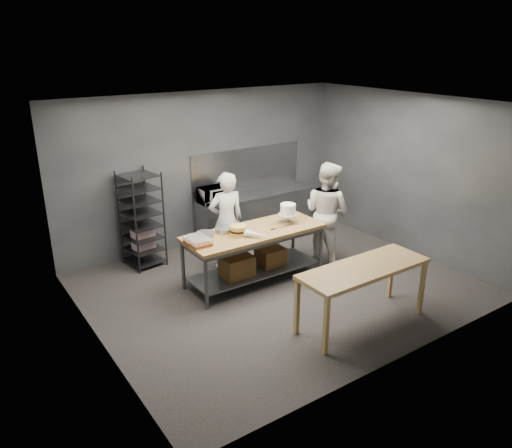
{
  "coord_description": "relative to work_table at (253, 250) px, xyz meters",
  "views": [
    {
      "loc": [
        -4.53,
        -5.97,
        3.9
      ],
      "look_at": [
        -0.22,
        0.35,
        1.05
      ],
      "focal_mm": 35.0,
      "sensor_mm": 36.0,
      "label": 1
    }
  ],
  "objects": [
    {
      "name": "frosted_cake_stand",
      "position": [
        0.71,
        -0.01,
        0.57
      ],
      "size": [
        0.34,
        0.34,
        0.34
      ],
      "color": "#A99E87",
      "rests_on": "work_table"
    },
    {
      "name": "offset_spatula",
      "position": [
        0.39,
        -0.14,
        0.35
      ],
      "size": [
        0.36,
        0.02,
        0.02
      ],
      "color": "slate",
      "rests_on": "work_table"
    },
    {
      "name": "ground",
      "position": [
        0.25,
        -0.4,
        -0.57
      ],
      "size": [
        6.0,
        6.0,
        0.0
      ],
      "primitive_type": "plane",
      "color": "black",
      "rests_on": "ground"
    },
    {
      "name": "layer_cake",
      "position": [
        -0.3,
        -0.01,
        0.43
      ],
      "size": [
        0.28,
        0.28,
        0.16
      ],
      "color": "#E8CA49",
      "rests_on": "work_table"
    },
    {
      "name": "cake_pans",
      "position": [
        -0.72,
        0.22,
        0.39
      ],
      "size": [
        0.83,
        0.3,
        0.07
      ],
      "color": "gray",
      "rests_on": "work_table"
    },
    {
      "name": "chef_behind",
      "position": [
        -0.06,
        0.76,
        0.31
      ],
      "size": [
        0.7,
        0.51,
        1.76
      ],
      "primitive_type": "imported",
      "rotation": [
        0.0,
        0.0,
        3.0
      ],
      "color": "silver",
      "rests_on": "ground"
    },
    {
      "name": "near_counter",
      "position": [
        0.55,
        -1.99,
        0.24
      ],
      "size": [
        2.0,
        0.7,
        0.9
      ],
      "color": "brown",
      "rests_on": "ground"
    },
    {
      "name": "pastry_clamshells",
      "position": [
        -1.03,
        0.01,
        0.4
      ],
      "size": [
        0.32,
        0.42,
        0.11
      ],
      "color": "brown",
      "rests_on": "work_table"
    },
    {
      "name": "splashback_panel",
      "position": [
        1.25,
        2.08,
        0.78
      ],
      "size": [
        2.6,
        0.02,
        0.9
      ],
      "primitive_type": "cube",
      "color": "slate",
      "rests_on": "back_counter"
    },
    {
      "name": "microwave",
      "position": [
        0.25,
        1.78,
        0.48
      ],
      "size": [
        0.54,
        0.37,
        0.3
      ],
      "primitive_type": "imported",
      "color": "black",
      "rests_on": "back_counter"
    },
    {
      "name": "back_counter",
      "position": [
        1.25,
        1.78,
        -0.12
      ],
      "size": [
        2.6,
        0.6,
        0.9
      ],
      "color": "slate",
      "rests_on": "ground"
    },
    {
      "name": "back_wall",
      "position": [
        0.25,
        2.1,
        0.93
      ],
      "size": [
        6.0,
        0.04,
        3.0
      ],
      "primitive_type": "cube",
      "color": "#4C4F54",
      "rests_on": "ground"
    },
    {
      "name": "work_table",
      "position": [
        0.0,
        0.0,
        0.0
      ],
      "size": [
        2.4,
        0.9,
        0.92
      ],
      "color": "brown",
      "rests_on": "ground"
    },
    {
      "name": "piping_bag",
      "position": [
        -0.13,
        -0.29,
        0.41
      ],
      "size": [
        0.3,
        0.39,
        0.12
      ],
      "primitive_type": "cone",
      "rotation": [
        1.57,
        0.0,
        0.56
      ],
      "color": "white",
      "rests_on": "work_table"
    },
    {
      "name": "speed_rack",
      "position": [
        -1.26,
        1.7,
        0.28
      ],
      "size": [
        0.68,
        0.72,
        1.75
      ],
      "color": "black",
      "rests_on": "ground"
    },
    {
      "name": "chef_right",
      "position": [
        1.63,
        0.01,
        0.36
      ],
      "size": [
        0.87,
        1.03,
        1.86
      ],
      "primitive_type": "imported",
      "rotation": [
        0.0,
        0.0,
        1.77
      ],
      "color": "silver",
      "rests_on": "ground"
    }
  ]
}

